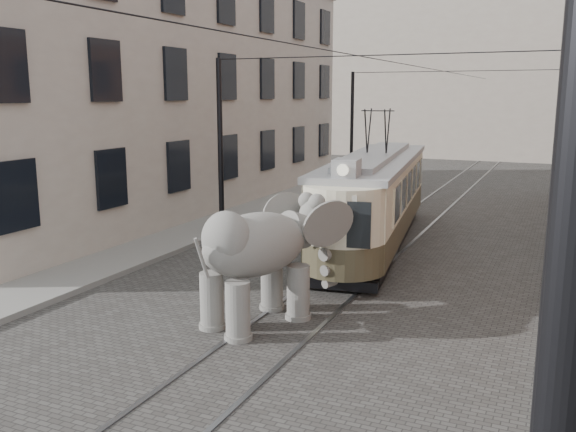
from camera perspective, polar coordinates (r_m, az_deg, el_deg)
The scene contains 8 objects.
ground at distance 14.10m, azimuth 1.37°, elevation -8.80°, with size 120.00×120.00×0.00m, color #3F3C3A.
tram_rails at distance 14.10m, azimuth 1.37°, elevation -8.76°, with size 1.54×80.00×0.02m, color slate, non-canonical shape.
sidewalk_left at distance 17.53m, azimuth -18.67°, elevation -5.13°, with size 2.00×60.00×0.15m, color slate.
stucco_building at distance 27.47m, azimuth -11.94°, elevation 11.31°, with size 7.00×24.00×10.00m, color #9E9083.
distant_block at distance 52.51m, azimuth 19.17°, elevation 12.94°, with size 28.00×10.00×14.00m, color #9E9083.
catenary at distance 18.12m, azimuth 7.03°, elevation 5.33°, with size 11.00×30.20×6.00m, color black, non-canonical shape.
tram at distance 20.11m, azimuth 8.11°, elevation 3.50°, with size 2.26×10.96×4.35m, color beige, non-canonical shape.
elephant at distance 13.04m, azimuth -3.01°, elevation -4.34°, with size 2.40×4.35×2.67m, color slate, non-canonical shape.
Camera 1 is at (5.15, -12.21, 4.81)m, focal length 38.56 mm.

